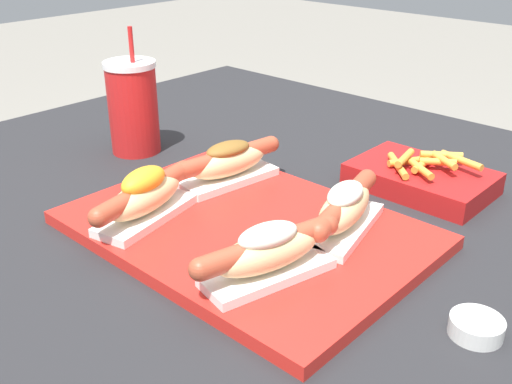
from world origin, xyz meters
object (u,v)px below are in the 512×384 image
Objects in this scene: hot_dog_0 at (145,196)px; drink_cup at (133,107)px; fries_basket at (421,178)px; sauce_bowl at (476,326)px; hot_dog_1 at (268,252)px; hot_dog_2 at (228,162)px; hot_dog_3 at (344,209)px; serving_tray at (246,229)px.

drink_cup reaches higher than hot_dog_0.
fries_basket is at bearing 23.60° from drink_cup.
sauce_bowl is at bearing -6.86° from drink_cup.
sauce_bowl is (0.43, 0.09, -0.04)m from hot_dog_0.
hot_dog_1 is (0.22, 0.01, -0.00)m from hot_dog_0.
hot_dog_2 is (-0.00, 0.16, -0.00)m from hot_dog_0.
drink_cup is 1.07× the size of fries_basket.
hot_dog_0 reaches higher than hot_dog_3.
hot_dog_0 is 0.27m from hot_dog_3.
serving_tray is 2.07× the size of drink_cup.
hot_dog_1 is 0.37m from fries_basket.
hot_dog_1 is at bearing -35.50° from serving_tray.
drink_cup is at bearing 160.30° from hot_dog_1.
hot_dog_1 reaches higher than fries_basket.
serving_tray is at bearing 36.67° from hot_dog_0.
sauce_bowl is at bearing -52.34° from fries_basket.
serving_tray is 0.38m from drink_cup.
drink_cup is at bearing 173.14° from sauce_bowl.
hot_dog_1 reaches higher than serving_tray.
drink_cup is (-0.68, 0.08, 0.07)m from sauce_bowl.
drink_cup is at bearing 165.79° from serving_tray.
sauce_bowl is 0.69m from drink_cup.
hot_dog_3 is at bearing -2.44° from drink_cup.
drink_cup is (-0.47, 0.02, 0.03)m from hot_dog_3.
drink_cup reaches higher than hot_dog_2.
hot_dog_2 is at bearing 91.43° from hot_dog_0.
drink_cup is at bearing -156.40° from fries_basket.
hot_dog_3 is at bearing 163.68° from sauce_bowl.
drink_cup is (-0.25, 0.01, 0.03)m from hot_dog_2.
hot_dog_0 is 1.00× the size of hot_dog_1.
hot_dog_1 is 0.50m from drink_cup.
hot_dog_3 is 0.22m from fries_basket.
drink_cup is (-0.47, 0.17, 0.03)m from hot_dog_1.
hot_dog_0 is 0.87× the size of drink_cup.
hot_dog_0 is (-0.11, -0.08, 0.04)m from serving_tray.
hot_dog_0 is at bearing -168.00° from sauce_bowl.
hot_dog_0 is 0.22m from hot_dog_1.
serving_tray is 2.37× the size of hot_dog_0.
serving_tray is 2.34× the size of hot_dog_2.
hot_dog_2 is at bearing 144.53° from hot_dog_1.
serving_tray is 0.14m from hot_dog_3.
serving_tray is 0.15m from hot_dog_2.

